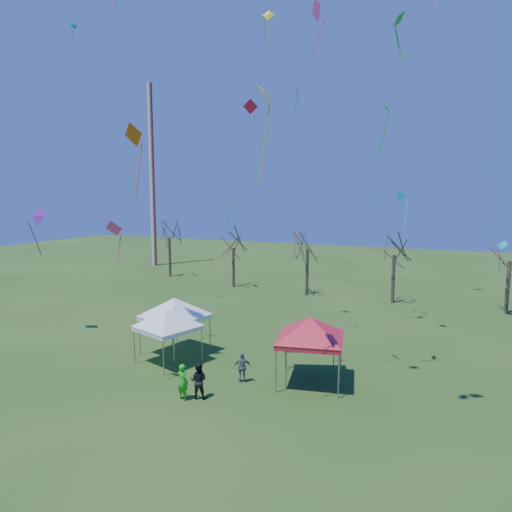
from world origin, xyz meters
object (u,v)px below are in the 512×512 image
Objects in this scene: tree_2 at (308,232)px; person_grey at (242,367)px; tent_white_mid at (167,313)px; radio_mast at (152,176)px; tree_0 at (169,224)px; tree_3 at (395,238)px; person_dark at (198,381)px; tent_blue at (311,341)px; tent_white_west at (175,302)px; person_green at (183,382)px; tree_1 at (233,234)px; tree_4 at (511,242)px; tent_red at (311,322)px.

tree_2 is 23.24m from person_grey.
tree_2 reaches higher than tent_white_mid.
tree_0 is (7.15, -6.62, -6.01)m from radio_mast.
tree_3 is at bearing 64.16° from tent_white_mid.
tent_white_mid is 2.25× the size of person_dark.
tent_blue reaches higher than person_dark.
tent_white_west is 2.52× the size of person_dark.
tent_white_west is 7.18m from person_green.
tree_3 reaches higher than tree_1.
tent_white_mid is (6.54, -21.78, -2.75)m from tree_1.
tree_0 reaches higher than person_grey.
tent_white_west reaches higher than person_grey.
tree_0 is 34.57m from tent_blue.
person_green is 1.00× the size of person_dark.
person_green is (-4.96, -5.04, -1.21)m from tent_blue.
tree_3 is at bearing -2.06° from tree_1.
radio_mast is at bearing 159.43° from tree_2.
tent_white_mid is at bearing -94.94° from tree_2.
tree_3 reaches higher than tent_white_mid.
person_dark is (4.14, -3.45, -2.14)m from tent_white_mid.
tree_4 is at bearing -1.22° from tree_2.
tree_0 reaches higher than tent_white_west.
tree_4 is (36.20, -3.38, -0.43)m from tree_0.
tree_0 reaches higher than tent_blue.
tree_2 reaches higher than tent_blue.
tree_1 is at bearing 106.56° from tent_white_west.
tree_0 is at bearing 125.02° from tent_white_west.
tree_1 is 4.59× the size of person_grey.
person_grey is (5.80, -2.35, -2.51)m from tent_white_west.
tree_2 is at bearing 177.73° from tree_3.
person_dark is at bearing -67.05° from tree_1.
tree_1 is 25.98m from person_grey.
tent_white_mid is (-19.58, -21.13, -3.02)m from tree_4.
radio_mast is 3.16× the size of tree_3.
tent_white_west is (23.25, -29.60, -9.17)m from radio_mast.
tree_4 is 23.19m from tent_blue.
tree_2 is (8.40, -0.27, 0.50)m from tree_1.
radio_mast is at bearing 167.01° from tree_4.
tent_red is at bearing -54.53° from tree_1.
radio_mast is at bearing 127.37° from tent_white_mid.
person_dark is (-6.12, -24.63, -5.18)m from tree_3.
tent_red is at bearing 3.36° from tent_white_mid.
tree_1 is 1.66× the size of tent_white_west.
person_green reaches higher than person_grey.
tent_blue is (25.11, -23.36, -4.38)m from tree_0.
tree_4 is at bearing 44.28° from tent_white_west.
tree_3 is at bearing -2.27° from tree_2.
tent_white_mid reaches higher than person_green.
tree_3 reaches higher than tent_blue.
radio_mast is at bearing -65.84° from person_dark.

